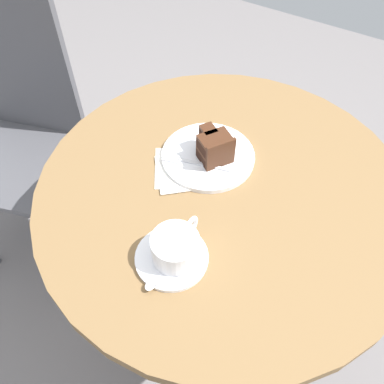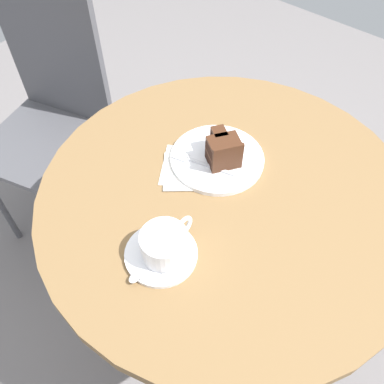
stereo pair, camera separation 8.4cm
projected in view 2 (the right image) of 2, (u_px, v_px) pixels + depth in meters
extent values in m
cube|color=slate|center=(213.00, 320.00, 1.49)|extent=(4.40, 4.40, 0.01)
cylinder|color=brown|center=(227.00, 196.00, 0.91)|extent=(0.84, 0.84, 0.03)
cylinder|color=silver|center=(218.00, 272.00, 1.20)|extent=(0.07, 0.07, 0.70)
cylinder|color=silver|center=(213.00, 318.00, 1.48)|extent=(0.38, 0.38, 0.02)
cylinder|color=white|center=(162.00, 255.00, 0.79)|extent=(0.14, 0.14, 0.01)
cylinder|color=white|center=(165.00, 245.00, 0.77)|extent=(0.09, 0.09, 0.06)
cylinder|color=beige|center=(164.00, 237.00, 0.75)|extent=(0.08, 0.08, 0.00)
torus|color=white|center=(183.00, 227.00, 0.79)|extent=(0.05, 0.01, 0.05)
cube|color=silver|center=(164.00, 275.00, 0.76)|extent=(0.07, 0.06, 0.00)
ellipsoid|color=silver|center=(136.00, 279.00, 0.75)|extent=(0.02, 0.02, 0.00)
cylinder|color=white|center=(217.00, 158.00, 0.95)|extent=(0.22, 0.22, 0.01)
cube|color=black|center=(223.00, 158.00, 0.93)|extent=(0.09, 0.09, 0.03)
cube|color=black|center=(218.00, 147.00, 0.95)|extent=(0.05, 0.05, 0.03)
cube|color=#422314|center=(224.00, 153.00, 0.91)|extent=(0.09, 0.09, 0.01)
cube|color=#422314|center=(219.00, 142.00, 0.94)|extent=(0.05, 0.05, 0.01)
cube|color=black|center=(224.00, 148.00, 0.90)|extent=(0.09, 0.09, 0.03)
cube|color=black|center=(219.00, 137.00, 0.92)|extent=(0.05, 0.05, 0.03)
cube|color=#422314|center=(225.00, 142.00, 0.89)|extent=(0.09, 0.09, 0.01)
cube|color=#422314|center=(219.00, 132.00, 0.91)|extent=(0.05, 0.05, 0.01)
cube|color=#422314|center=(228.00, 159.00, 0.89)|extent=(0.06, 0.05, 0.07)
cube|color=silver|center=(211.00, 166.00, 0.92)|extent=(0.04, 0.12, 0.00)
cube|color=silver|center=(180.00, 156.00, 0.95)|extent=(0.03, 0.04, 0.00)
cube|color=silver|center=(190.00, 167.00, 0.94)|extent=(0.18, 0.18, 0.00)
cube|color=silver|center=(189.00, 171.00, 0.93)|extent=(0.17, 0.17, 0.00)
cylinder|color=#4C4C51|center=(0.00, 204.00, 1.53)|extent=(0.02, 0.02, 0.45)
cylinder|color=#4C4C51|center=(72.00, 232.00, 1.45)|extent=(0.02, 0.02, 0.45)
cylinder|color=#4C4C51|center=(51.00, 148.00, 1.72)|extent=(0.02, 0.02, 0.45)
cylinder|color=#4C4C51|center=(117.00, 170.00, 1.64)|extent=(0.02, 0.02, 0.45)
cube|color=#4C4C51|center=(43.00, 143.00, 1.40)|extent=(0.47, 0.47, 0.02)
cube|color=#4C4C51|center=(54.00, 52.00, 1.31)|extent=(0.13, 0.35, 0.48)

